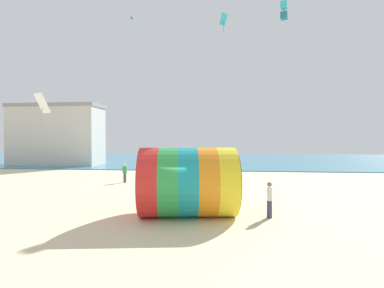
{
  "coord_description": "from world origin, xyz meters",
  "views": [
    {
      "loc": [
        2.85,
        -14.01,
        3.74
      ],
      "look_at": [
        1.15,
        2.36,
        3.47
      ],
      "focal_mm": 28.0,
      "sensor_mm": 36.0,
      "label": 1
    }
  ],
  "objects_px": {
    "kite_cyan_box": "(284,10)",
    "giant_inflatable_tube": "(188,182)",
    "kite_blue_parafoil": "(132,18)",
    "bystander_near_water": "(125,173)",
    "kite_cyan_diamond": "(223,20)",
    "bystander_mid_beach": "(216,172)",
    "kite_white_diamond": "(42,104)",
    "kite_handler": "(270,200)"
  },
  "relations": [
    {
      "from": "kite_blue_parafoil",
      "to": "kite_cyan_diamond",
      "type": "xyz_separation_m",
      "value": [
        9.83,
        -5.11,
        -2.62
      ]
    },
    {
      "from": "kite_handler",
      "to": "bystander_mid_beach",
      "type": "relative_size",
      "value": 1.09
    },
    {
      "from": "kite_cyan_diamond",
      "to": "bystander_mid_beach",
      "type": "relative_size",
      "value": 1.05
    },
    {
      "from": "kite_cyan_box",
      "to": "kite_cyan_diamond",
      "type": "xyz_separation_m",
      "value": [
        -5.71,
        -2.79,
        -1.73
      ]
    },
    {
      "from": "kite_white_diamond",
      "to": "bystander_near_water",
      "type": "height_order",
      "value": "kite_white_diamond"
    },
    {
      "from": "bystander_mid_beach",
      "to": "kite_white_diamond",
      "type": "bearing_deg",
      "value": -152.57
    },
    {
      "from": "giant_inflatable_tube",
      "to": "kite_handler",
      "type": "xyz_separation_m",
      "value": [
        3.88,
        0.08,
        -0.79
      ]
    },
    {
      "from": "kite_handler",
      "to": "bystander_near_water",
      "type": "relative_size",
      "value": 1.04
    },
    {
      "from": "giant_inflatable_tube",
      "to": "bystander_mid_beach",
      "type": "distance_m",
      "value": 12.67
    },
    {
      "from": "kite_cyan_box",
      "to": "kite_handler",
      "type": "bearing_deg",
      "value": -103.42
    },
    {
      "from": "kite_handler",
      "to": "kite_cyan_diamond",
      "type": "xyz_separation_m",
      "value": [
        -2.19,
        12.0,
        13.33
      ]
    },
    {
      "from": "kite_cyan_box",
      "to": "kite_blue_parafoil",
      "type": "bearing_deg",
      "value": 171.5
    },
    {
      "from": "kite_cyan_diamond",
      "to": "bystander_near_water",
      "type": "bearing_deg",
      "value": -170.28
    },
    {
      "from": "bystander_mid_beach",
      "to": "kite_blue_parafoil",
      "type": "bearing_deg",
      "value": 153.4
    },
    {
      "from": "kite_blue_parafoil",
      "to": "kite_white_diamond",
      "type": "bearing_deg",
      "value": -106.55
    },
    {
      "from": "kite_handler",
      "to": "bystander_near_water",
      "type": "distance_m",
      "value": 14.98
    },
    {
      "from": "kite_cyan_diamond",
      "to": "kite_white_diamond",
      "type": "height_order",
      "value": "kite_cyan_diamond"
    },
    {
      "from": "kite_cyan_diamond",
      "to": "bystander_mid_beach",
      "type": "height_order",
      "value": "kite_cyan_diamond"
    },
    {
      "from": "giant_inflatable_tube",
      "to": "kite_cyan_box",
      "type": "xyz_separation_m",
      "value": [
        7.4,
        14.86,
        14.27
      ]
    },
    {
      "from": "giant_inflatable_tube",
      "to": "kite_cyan_box",
      "type": "height_order",
      "value": "kite_cyan_box"
    },
    {
      "from": "giant_inflatable_tube",
      "to": "bystander_near_water",
      "type": "xyz_separation_m",
      "value": [
        -6.76,
        10.63,
        -0.83
      ]
    },
    {
      "from": "kite_blue_parafoil",
      "to": "kite_cyan_box",
      "type": "height_order",
      "value": "kite_blue_parafoil"
    },
    {
      "from": "giant_inflatable_tube",
      "to": "bystander_near_water",
      "type": "distance_m",
      "value": 12.62
    },
    {
      "from": "kite_blue_parafoil",
      "to": "bystander_mid_beach",
      "type": "bearing_deg",
      "value": -26.6
    },
    {
      "from": "giant_inflatable_tube",
      "to": "bystander_mid_beach",
      "type": "bearing_deg",
      "value": 85.43
    },
    {
      "from": "bystander_near_water",
      "to": "kite_blue_parafoil",
      "type": "bearing_deg",
      "value": 101.89
    },
    {
      "from": "kite_cyan_diamond",
      "to": "bystander_near_water",
      "type": "relative_size",
      "value": 1.0
    },
    {
      "from": "giant_inflatable_tube",
      "to": "bystander_near_water",
      "type": "relative_size",
      "value": 3.07
    },
    {
      "from": "kite_cyan_box",
      "to": "bystander_mid_beach",
      "type": "relative_size",
      "value": 1.11
    },
    {
      "from": "kite_cyan_diamond",
      "to": "bystander_mid_beach",
      "type": "bearing_deg",
      "value": 142.18
    },
    {
      "from": "giant_inflatable_tube",
      "to": "bystander_near_water",
      "type": "bearing_deg",
      "value": 122.44
    },
    {
      "from": "bystander_mid_beach",
      "to": "bystander_near_water",
      "type": "bearing_deg",
      "value": -165.71
    },
    {
      "from": "kite_blue_parafoil",
      "to": "kite_white_diamond",
      "type": "distance_m",
      "value": 15.57
    },
    {
      "from": "kite_blue_parafoil",
      "to": "giant_inflatable_tube",
      "type": "bearing_deg",
      "value": -64.66
    },
    {
      "from": "kite_blue_parafoil",
      "to": "kite_white_diamond",
      "type": "height_order",
      "value": "kite_blue_parafoil"
    },
    {
      "from": "bystander_near_water",
      "to": "giant_inflatable_tube",
      "type": "bearing_deg",
      "value": -57.56
    },
    {
      "from": "kite_cyan_box",
      "to": "kite_cyan_diamond",
      "type": "bearing_deg",
      "value": -154.01
    },
    {
      "from": "giant_inflatable_tube",
      "to": "kite_handler",
      "type": "height_order",
      "value": "giant_inflatable_tube"
    },
    {
      "from": "kite_handler",
      "to": "kite_blue_parafoil",
      "type": "distance_m",
      "value": 26.29
    },
    {
      "from": "kite_cyan_box",
      "to": "giant_inflatable_tube",
      "type": "bearing_deg",
      "value": -116.49
    },
    {
      "from": "giant_inflatable_tube",
      "to": "kite_handler",
      "type": "distance_m",
      "value": 3.96
    },
    {
      "from": "kite_cyan_diamond",
      "to": "kite_white_diamond",
      "type": "xyz_separation_m",
      "value": [
        -13.1,
        -5.91,
        -7.87
      ]
    }
  ]
}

